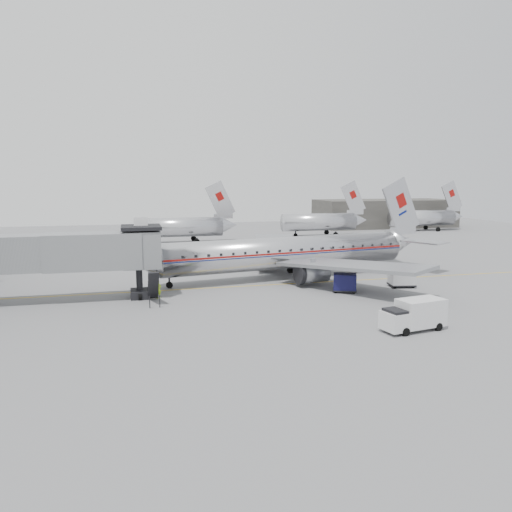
# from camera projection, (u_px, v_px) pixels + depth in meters

# --- Properties ---
(ground) EXTENTS (160.00, 160.00, 0.00)m
(ground) POSITION_uv_depth(u_px,v_px,m) (251.00, 301.00, 42.95)
(ground) COLOR slate
(ground) RESTS_ON ground
(hangar) EXTENTS (30.00, 12.00, 6.00)m
(hangar) POSITION_uv_depth(u_px,v_px,m) (384.00, 213.00, 110.88)
(hangar) COLOR #363431
(hangar) RESTS_ON ground
(apron_line) EXTENTS (60.00, 0.15, 0.01)m
(apron_line) POSITION_uv_depth(u_px,v_px,m) (267.00, 285.00, 49.43)
(apron_line) COLOR gold
(apron_line) RESTS_ON ground
(jet_bridge) EXTENTS (21.00, 6.20, 7.10)m
(jet_bridge) POSITION_uv_depth(u_px,v_px,m) (48.00, 254.00, 41.81)
(jet_bridge) COLOR slate
(jet_bridge) RESTS_ON ground
(distant_aircraft_near) EXTENTS (16.39, 3.20, 10.26)m
(distant_aircraft_near) POSITION_uv_depth(u_px,v_px,m) (181.00, 226.00, 82.37)
(distant_aircraft_near) COLOR silver
(distant_aircraft_near) RESTS_ON ground
(distant_aircraft_mid) EXTENTS (16.39, 3.20, 10.26)m
(distant_aircraft_mid) POSITION_uv_depth(u_px,v_px,m) (320.00, 221.00, 92.48)
(distant_aircraft_mid) COLOR silver
(distant_aircraft_mid) RESTS_ON ground
(distant_aircraft_far) EXTENTS (16.39, 3.20, 10.26)m
(distant_aircraft_far) POSITION_uv_depth(u_px,v_px,m) (422.00, 217.00, 102.11)
(distant_aircraft_far) COLOR silver
(distant_aircraft_far) RESTS_ON ground
(airliner) EXTENTS (33.77, 31.04, 10.75)m
(airliner) POSITION_uv_depth(u_px,v_px,m) (292.00, 252.00, 52.89)
(airliner) COLOR silver
(airliner) RESTS_ON ground
(service_van) EXTENTS (4.81, 2.53, 2.15)m
(service_van) POSITION_uv_depth(u_px,v_px,m) (414.00, 314.00, 34.37)
(service_van) COLOR silver
(service_van) RESTS_ON ground
(baggage_cart_navy) EXTENTS (2.65, 2.37, 1.71)m
(baggage_cart_navy) POSITION_uv_depth(u_px,v_px,m) (345.00, 282.00, 46.20)
(baggage_cart_navy) COLOR #0D0D35
(baggage_cart_navy) RESTS_ON ground
(baggage_cart_white) EXTENTS (2.65, 2.19, 1.86)m
(baggage_cart_white) POSITION_uv_depth(u_px,v_px,m) (402.00, 277.00, 48.47)
(baggage_cart_white) COLOR silver
(baggage_cart_white) RESTS_ON ground
(ramp_worker) EXTENTS (0.70, 0.63, 1.60)m
(ramp_worker) POSITION_uv_depth(u_px,v_px,m) (158.00, 289.00, 43.84)
(ramp_worker) COLOR #9BD018
(ramp_worker) RESTS_ON ground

